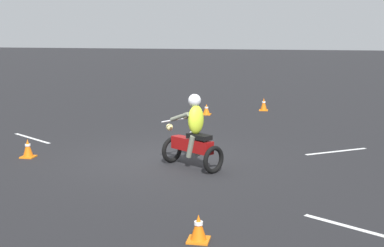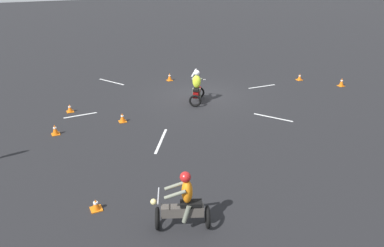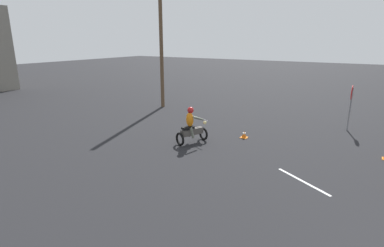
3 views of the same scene
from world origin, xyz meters
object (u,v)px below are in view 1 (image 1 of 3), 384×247
(motorcycle_rider_foreground, at_px, (193,136))
(traffic_cone_near_left, at_px, (28,149))
(traffic_cone_mid_center, at_px, (264,104))
(traffic_cone_mid_left, at_px, (206,110))
(traffic_cone_far_left, at_px, (198,228))

(motorcycle_rider_foreground, bearing_deg, traffic_cone_near_left, 121.18)
(motorcycle_rider_foreground, relative_size, traffic_cone_mid_center, 3.51)
(traffic_cone_near_left, bearing_deg, traffic_cone_mid_center, 148.17)
(traffic_cone_near_left, distance_m, traffic_cone_mid_left, 7.67)
(traffic_cone_near_left, xyz_separation_m, traffic_cone_far_left, (4.22, 4.90, -0.02))
(traffic_cone_mid_center, relative_size, traffic_cone_far_left, 1.16)
(traffic_cone_mid_center, distance_m, traffic_cone_mid_left, 2.36)
(motorcycle_rider_foreground, height_order, traffic_cone_mid_center, motorcycle_rider_foreground)
(traffic_cone_mid_center, xyz_separation_m, traffic_cone_mid_left, (1.33, -1.95, -0.05))
(traffic_cone_mid_left, height_order, traffic_cone_far_left, traffic_cone_far_left)
(motorcycle_rider_foreground, xyz_separation_m, traffic_cone_near_left, (-0.22, -4.07, -0.51))
(traffic_cone_mid_center, bearing_deg, motorcycle_rider_foreground, -7.24)
(traffic_cone_mid_left, distance_m, traffic_cone_far_left, 11.32)
(motorcycle_rider_foreground, distance_m, traffic_cone_far_left, 4.13)
(traffic_cone_mid_left, relative_size, traffic_cone_far_left, 0.93)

